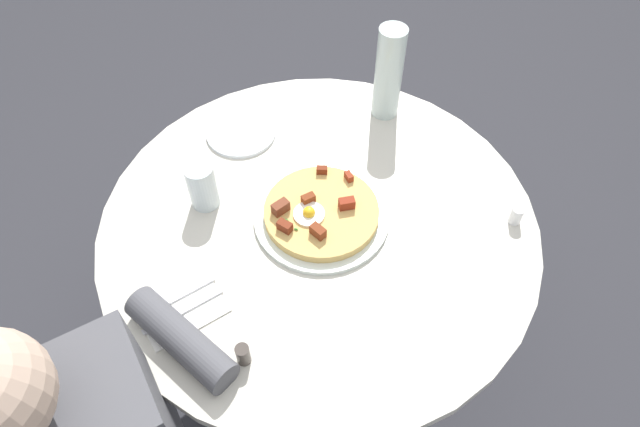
# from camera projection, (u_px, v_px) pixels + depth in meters

# --- Properties ---
(ground_plane) EXTENTS (6.00, 6.00, 0.00)m
(ground_plane) POSITION_uv_depth(u_px,v_px,m) (319.00, 351.00, 1.90)
(ground_plane) COLOR #2D2D33
(dining_table) EXTENTS (1.02, 1.02, 0.74)m
(dining_table) POSITION_uv_depth(u_px,v_px,m) (319.00, 260.00, 1.46)
(dining_table) COLOR beige
(dining_table) RESTS_ON ground_plane
(pizza_plate) EXTENTS (0.32, 0.32, 0.01)m
(pizza_plate) POSITION_uv_depth(u_px,v_px,m) (321.00, 216.00, 1.32)
(pizza_plate) COLOR silver
(pizza_plate) RESTS_ON dining_table
(breakfast_pizza) EXTENTS (0.27, 0.27, 0.05)m
(breakfast_pizza) POSITION_uv_depth(u_px,v_px,m) (320.00, 212.00, 1.30)
(breakfast_pizza) COLOR tan
(breakfast_pizza) RESTS_ON pizza_plate
(bread_plate) EXTENTS (0.18, 0.18, 0.01)m
(bread_plate) POSITION_uv_depth(u_px,v_px,m) (241.00, 132.00, 1.49)
(bread_plate) COLOR white
(bread_plate) RESTS_ON dining_table
(napkin) EXTENTS (0.18, 0.15, 0.00)m
(napkin) POSITION_uv_depth(u_px,v_px,m) (180.00, 306.00, 1.18)
(napkin) COLOR white
(napkin) RESTS_ON dining_table
(fork) EXTENTS (0.18, 0.02, 0.00)m
(fork) POSITION_uv_depth(u_px,v_px,m) (183.00, 311.00, 1.17)
(fork) COLOR silver
(fork) RESTS_ON napkin
(knife) EXTENTS (0.18, 0.02, 0.00)m
(knife) POSITION_uv_depth(u_px,v_px,m) (176.00, 298.00, 1.19)
(knife) COLOR silver
(knife) RESTS_ON napkin
(water_glass) EXTENTS (0.07, 0.07, 0.12)m
(water_glass) POSITION_uv_depth(u_px,v_px,m) (202.00, 186.00, 1.30)
(water_glass) COLOR silver
(water_glass) RESTS_ON dining_table
(water_bottle) EXTENTS (0.07, 0.07, 0.26)m
(water_bottle) POSITION_uv_depth(u_px,v_px,m) (389.00, 73.00, 1.44)
(water_bottle) COLOR silver
(water_bottle) RESTS_ON dining_table
(salt_shaker) EXTENTS (0.03, 0.03, 0.05)m
(salt_shaker) POSITION_uv_depth(u_px,v_px,m) (516.00, 215.00, 1.30)
(salt_shaker) COLOR white
(salt_shaker) RESTS_ON dining_table
(pepper_shaker) EXTENTS (0.03, 0.03, 0.05)m
(pepper_shaker) POSITION_uv_depth(u_px,v_px,m) (243.00, 355.00, 1.09)
(pepper_shaker) COLOR #3F3833
(pepper_shaker) RESTS_ON dining_table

